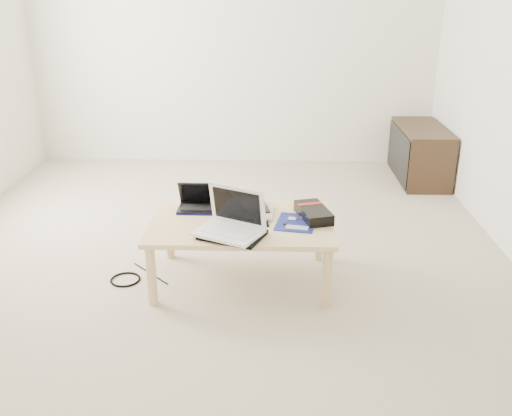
{
  "coord_description": "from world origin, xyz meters",
  "views": [
    {
      "loc": [
        0.38,
        -3.73,
        1.74
      ],
      "look_at": [
        0.3,
        -0.58,
        0.49
      ],
      "focal_mm": 40.0,
      "sensor_mm": 36.0,
      "label": 1
    }
  ],
  "objects_px": {
    "coffee_table": "(241,228)",
    "gpu_box": "(313,213)",
    "netbook": "(199,203)",
    "white_laptop": "(231,223)",
    "media_cabinet": "(419,153)"
  },
  "relations": [
    {
      "from": "white_laptop",
      "to": "netbook",
      "type": "bearing_deg",
      "value": 120.31
    },
    {
      "from": "gpu_box",
      "to": "media_cabinet",
      "type": "bearing_deg",
      "value": 60.13
    },
    {
      "from": "gpu_box",
      "to": "netbook",
      "type": "bearing_deg",
      "value": 169.93
    },
    {
      "from": "netbook",
      "to": "white_laptop",
      "type": "bearing_deg",
      "value": -59.69
    },
    {
      "from": "white_laptop",
      "to": "gpu_box",
      "type": "bearing_deg",
      "value": 29.0
    },
    {
      "from": "media_cabinet",
      "to": "netbook",
      "type": "distance_m",
      "value": 2.61
    },
    {
      "from": "netbook",
      "to": "gpu_box",
      "type": "relative_size",
      "value": 0.78
    },
    {
      "from": "coffee_table",
      "to": "white_laptop",
      "type": "relative_size",
      "value": 2.55
    },
    {
      "from": "media_cabinet",
      "to": "white_laptop",
      "type": "height_order",
      "value": "white_laptop"
    },
    {
      "from": "netbook",
      "to": "white_laptop",
      "type": "distance_m",
      "value": 0.46
    },
    {
      "from": "media_cabinet",
      "to": "white_laptop",
      "type": "relative_size",
      "value": 2.09
    },
    {
      "from": "media_cabinet",
      "to": "netbook",
      "type": "height_order",
      "value": "netbook"
    },
    {
      "from": "coffee_table",
      "to": "media_cabinet",
      "type": "bearing_deg",
      "value": 52.33
    },
    {
      "from": "white_laptop",
      "to": "gpu_box",
      "type": "distance_m",
      "value": 0.55
    },
    {
      "from": "coffee_table",
      "to": "gpu_box",
      "type": "height_order",
      "value": "gpu_box"
    }
  ]
}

